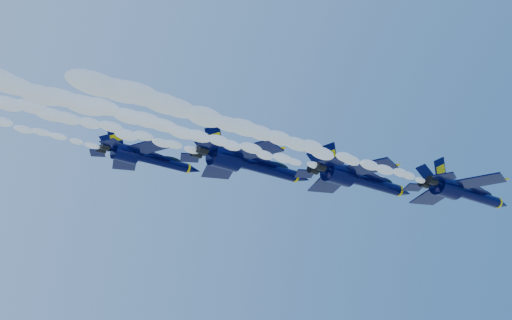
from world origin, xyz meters
TOP-DOWN VIEW (x-y plane):
  - jet_lead at (21.65, -9.73)m, footprint 17.31×14.20m
  - smoke_trail_jet_lead at (-8.38, -9.73)m, footprint 45.25×2.21m
  - jet_second at (10.38, -2.03)m, footprint 17.96×14.73m
  - smoke_trail_jet_second at (-19.92, -2.03)m, footprint 45.25×2.29m
  - jet_third at (-1.13, 6.63)m, footprint 18.86×15.47m
  - smoke_trail_jet_third at (-31.82, 6.63)m, footprint 45.25×2.40m
  - jet_fourth at (-12.30, 14.25)m, footprint 14.95×12.26m

SIDE VIEW (x-z plane):
  - smoke_trail_jet_lead at x=-8.38m, z-range 149.47..151.45m
  - jet_lead at x=21.65m, z-range 147.71..154.14m
  - smoke_trail_jet_second at x=-19.92m, z-range 151.08..153.14m
  - jet_second at x=10.38m, z-range 149.24..155.92m
  - smoke_trail_jet_third at x=-31.82m, z-range 153.27..155.43m
  - jet_third at x=-1.13m, z-range 151.32..158.33m
  - jet_fourth at x=-12.30m, z-range 152.67..158.23m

